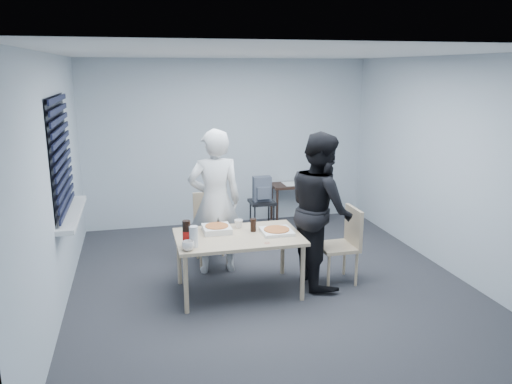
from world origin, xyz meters
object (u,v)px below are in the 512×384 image
object	(u,v)px
side_table	(300,188)
stool	(262,208)
mug_a	(188,246)
mug_b	(239,224)
dining_table	(238,241)
chair_far	(211,222)
backpack	(262,189)
soda_bottle	(187,234)
person_white	(215,202)
person_black	(320,209)
chair_right	(345,240)

from	to	relation	value
side_table	stool	world-z (taller)	side_table
side_table	mug_a	world-z (taller)	mug_a
mug_b	dining_table	bearing A→B (deg)	-102.38
stool	mug_b	bearing A→B (deg)	-113.16
chair_far	backpack	distance (m)	1.27
mug_a	dining_table	bearing A→B (deg)	29.71
chair_far	backpack	xyz separation A→B (m)	(0.91, 0.86, 0.18)
chair_far	stool	bearing A→B (deg)	43.82
backpack	soda_bottle	xyz separation A→B (m)	(-1.35, -2.11, 0.10)
chair_far	soda_bottle	world-z (taller)	soda_bottle
stool	backpack	distance (m)	0.29
dining_table	person_white	size ratio (longest dim) A/B	0.77
chair_far	side_table	distance (m)	2.18
person_black	dining_table	bearing A→B (deg)	93.03
chair_right	person_white	size ratio (longest dim) A/B	0.50
chair_far	soda_bottle	xyz separation A→B (m)	(-0.43, -1.25, 0.29)
chair_right	stool	bearing A→B (deg)	104.56
person_white	mug_a	bearing A→B (deg)	66.14
chair_right	mug_a	distance (m)	1.88
chair_far	stool	xyz separation A→B (m)	(0.91, 0.88, -0.11)
stool	soda_bottle	size ratio (longest dim) A/B	1.87
dining_table	soda_bottle	world-z (taller)	soda_bottle
dining_table	stool	world-z (taller)	dining_table
chair_far	backpack	world-z (taller)	chair_far
chair_far	mug_b	xyz separation A→B (m)	(0.21, -0.77, 0.20)
person_black	backpack	world-z (taller)	person_black
person_black	soda_bottle	size ratio (longest dim) A/B	6.43
person_white	side_table	xyz separation A→B (m)	(1.68, 1.77, -0.34)
backpack	stool	bearing A→B (deg)	66.68
person_white	side_table	bearing A→B (deg)	-133.48
chair_right	dining_table	bearing A→B (deg)	179.64
person_black	backpack	distance (m)	1.87
mug_b	side_table	bearing A→B (deg)	55.65
chair_far	chair_right	world-z (taller)	same
chair_far	person_black	xyz separation A→B (m)	(1.12, -0.99, 0.37)
person_black	mug_a	xyz separation A→B (m)	(-1.56, -0.38, -0.17)
backpack	mug_a	bearing A→B (deg)	-144.37
stool	mug_b	size ratio (longest dim) A/B	5.14
person_white	side_table	distance (m)	2.46
chair_far	person_black	world-z (taller)	person_black
dining_table	person_white	distance (m)	0.73
dining_table	chair_right	world-z (taller)	chair_right
mug_a	person_black	bearing A→B (deg)	13.89
person_white	backpack	distance (m)	1.56
dining_table	side_table	distance (m)	2.86
chair_right	stool	distance (m)	1.99
side_table	mug_a	distance (m)	3.48
chair_right	soda_bottle	bearing A→B (deg)	-173.75
side_table	mug_b	size ratio (longest dim) A/B	9.35
side_table	stool	distance (m)	0.93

